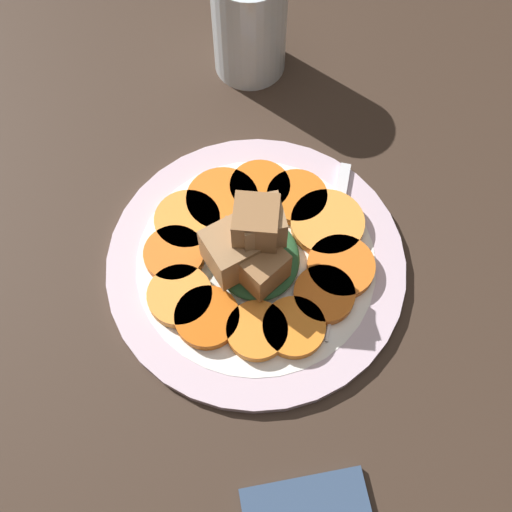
{
  "coord_description": "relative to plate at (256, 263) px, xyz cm",
  "views": [
    {
      "loc": [
        -27.42,
        5.04,
        60.17
      ],
      "look_at": [
        0.0,
        0.0,
        4.1
      ],
      "focal_mm": 45.0,
      "sensor_mm": 36.0,
      "label": 1
    }
  ],
  "objects": [
    {
      "name": "carrot_slice_0",
      "position": [
        -2.67,
        7.89,
        1.14
      ],
      "size": [
        6.26,
        6.26,
        1.12
      ],
      "primitive_type": "cylinder",
      "color": "orange",
      "rests_on": "plate"
    },
    {
      "name": "carrot_slice_6",
      "position": [
        2.55,
        -7.81,
        1.14
      ],
      "size": [
        7.48,
        7.48,
        1.12
      ],
      "primitive_type": "cylinder",
      "color": "#F9963A",
      "rests_on": "plate"
    },
    {
      "name": "center_pile",
      "position": [
        -0.33,
        0.6,
        4.41
      ],
      "size": [
        9.92,
        9.59,
        9.62
      ],
      "color": "#2D6033",
      "rests_on": "plate"
    },
    {
      "name": "carrot_slice_1",
      "position": [
        -5.3,
        5.65,
        1.14
      ],
      "size": [
        6.15,
        6.15,
        1.12
      ],
      "primitive_type": "cylinder",
      "color": "#D45E12",
      "rests_on": "plate"
    },
    {
      "name": "water_glass",
      "position": [
        26.3,
        -4.1,
        5.91
      ],
      "size": [
        8.31,
        8.31,
        12.86
      ],
      "color": "silver",
      "rests_on": "table_slab"
    },
    {
      "name": "carrot_slice_9",
      "position": [
        7.15,
        2.2,
        1.14
      ],
      "size": [
        7.46,
        7.46,
        1.12
      ],
      "primitive_type": "cylinder",
      "color": "orange",
      "rests_on": "plate"
    },
    {
      "name": "carrot_slice_10",
      "position": [
        5.41,
        6.07,
        1.14
      ],
      "size": [
        6.69,
        6.69,
        1.12
      ],
      "primitive_type": "cylinder",
      "color": "orange",
      "rests_on": "plate"
    },
    {
      "name": "plate",
      "position": [
        0.0,
        0.0,
        0.0
      ],
      "size": [
        29.78,
        29.78,
        1.05
      ],
      "color": "silver",
      "rests_on": "table_slab"
    },
    {
      "name": "carrot_slice_8",
      "position": [
        7.96,
        -1.88,
        1.14
      ],
      "size": [
        6.3,
        6.3,
        1.12
      ],
      "primitive_type": "cylinder",
      "color": "orange",
      "rests_on": "plate"
    },
    {
      "name": "carrot_slice_7",
      "position": [
        6.12,
        -5.41,
        1.14
      ],
      "size": [
        6.26,
        6.26,
        1.12
      ],
      "primitive_type": "cylinder",
      "color": "orange",
      "rests_on": "plate"
    },
    {
      "name": "carrot_slice_11",
      "position": [
        1.86,
        7.86,
        1.14
      ],
      "size": [
        6.03,
        6.03,
        1.12
      ],
      "primitive_type": "cylinder",
      "color": "orange",
      "rests_on": "plate"
    },
    {
      "name": "carrot_slice_2",
      "position": [
        -7.45,
        1.27,
        1.14
      ],
      "size": [
        5.77,
        5.77,
        1.12
      ],
      "primitive_type": "cylinder",
      "color": "orange",
      "rests_on": "plate"
    },
    {
      "name": "fork",
      "position": [
        -0.35,
        -7.55,
        0.78
      ],
      "size": [
        19.17,
        9.06,
        0.4
      ],
      "rotation": [
        0.0,
        0.0,
        -0.38
      ],
      "color": "silver",
      "rests_on": "plate"
    },
    {
      "name": "carrot_slice_4",
      "position": [
        -5.04,
        -5.69,
        1.14
      ],
      "size": [
        5.91,
        5.91,
        1.12
      ],
      "primitive_type": "cylinder",
      "color": "orange",
      "rests_on": "plate"
    },
    {
      "name": "carrot_slice_5",
      "position": [
        -2.45,
        -7.98,
        1.14
      ],
      "size": [
        6.64,
        6.64,
        1.12
      ],
      "primitive_type": "cylinder",
      "color": "orange",
      "rests_on": "plate"
    },
    {
      "name": "carrot_slice_3",
      "position": [
        -7.75,
        -2.17,
        1.14
      ],
      "size": [
        5.92,
        5.92,
        1.12
      ],
      "primitive_type": "cylinder",
      "color": "orange",
      "rests_on": "plate"
    },
    {
      "name": "table_slab",
      "position": [
        0.0,
        0.0,
        -1.52
      ],
      "size": [
        120.0,
        120.0,
        2.0
      ],
      "primitive_type": "cube",
      "color": "#38281E",
      "rests_on": "ground"
    }
  ]
}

